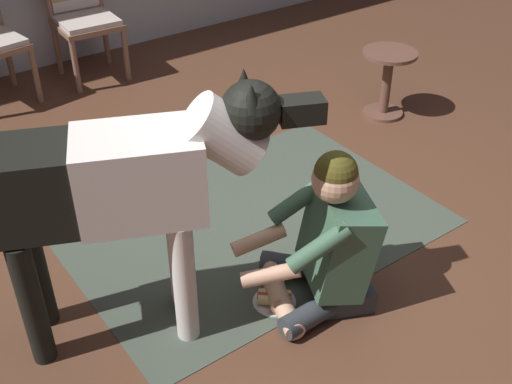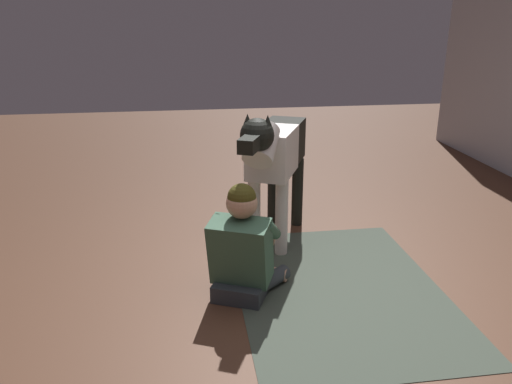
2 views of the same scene
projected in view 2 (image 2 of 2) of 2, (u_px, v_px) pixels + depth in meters
name	position (u px, v px, depth m)	size (l,w,h in m)	color
ground_plane	(310.00, 298.00, 3.52)	(14.62, 14.62, 0.00)	#513222
area_rug	(339.00, 289.00, 3.63)	(2.00, 1.43, 0.01)	#3D473C
person_sitting_on_floor	(243.00, 250.00, 3.49)	(0.71, 0.62, 0.81)	#31373C
large_dog	(274.00, 155.00, 4.12)	(1.42, 0.74, 1.19)	silver
hot_dog_on_plate	(253.00, 273.00, 3.81)	(0.21, 0.21, 0.06)	silver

